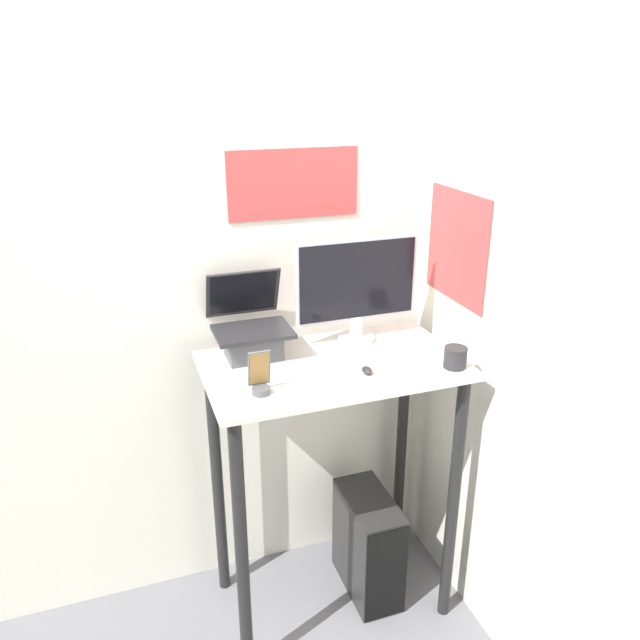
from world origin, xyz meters
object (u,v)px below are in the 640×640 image
(monitor, at_px, (357,289))
(mouse, at_px, (367,370))
(laptop, at_px, (251,334))
(computer_tower, at_px, (368,544))
(keyboard, at_px, (323,380))
(cell_phone, at_px, (260,379))

(monitor, bearing_deg, mouse, -104.92)
(laptop, bearing_deg, computer_tower, -20.31)
(keyboard, distance_m, computer_tower, 0.96)
(monitor, bearing_deg, computer_tower, -85.60)
(monitor, height_order, computer_tower, monitor)
(laptop, relative_size, computer_tower, 0.66)
(monitor, distance_m, cell_phone, 0.59)
(monitor, bearing_deg, keyboard, -129.47)
(keyboard, distance_m, mouse, 0.17)
(computer_tower, bearing_deg, cell_phone, -163.58)
(mouse, bearing_deg, computer_tower, 55.26)
(monitor, xyz_separation_m, mouse, (-0.08, -0.29, -0.21))
(laptop, bearing_deg, mouse, -39.88)
(laptop, height_order, keyboard, laptop)
(keyboard, height_order, cell_phone, cell_phone)
(cell_phone, bearing_deg, laptop, 81.43)
(cell_phone, xyz_separation_m, computer_tower, (0.49, 0.14, -0.96))
(mouse, distance_m, cell_phone, 0.40)
(computer_tower, bearing_deg, mouse, -124.74)
(keyboard, xyz_separation_m, mouse, (0.17, 0.01, 0.00))
(keyboard, bearing_deg, computer_tower, 28.30)
(laptop, height_order, monitor, monitor)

